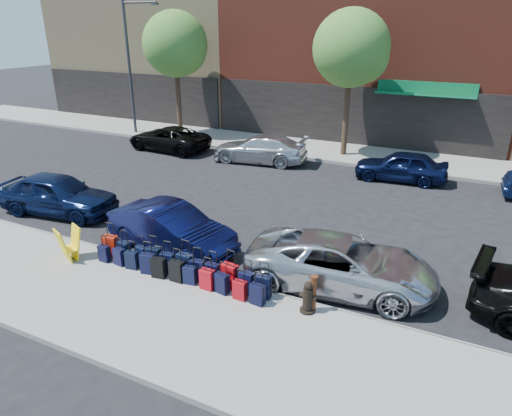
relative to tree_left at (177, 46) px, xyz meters
The scene contains 40 objects.
ground 14.72m from the tree_left, 43.94° to the right, with size 120.00×120.00×0.00m, color black.
sidewalk_near 19.54m from the tree_left, 58.36° to the right, with size 60.00×4.00×0.15m, color gray.
sidewalk_far 11.22m from the tree_left, ahead, with size 60.00×4.00×0.15m, color gray.
curb_near 17.92m from the tree_left, 54.81° to the right, with size 60.00×0.08×0.15m, color gray.
curb_far 11.31m from the tree_left, ahead, with size 60.00×0.08×0.15m, color gray.
building_left 10.79m from the tree_left, 125.90° to the left, with size 15.00×12.12×16.00m.
tree_left is the anchor object (origin of this frame).
tree_center 10.50m from the tree_left, ahead, with size 3.80×3.80×7.27m.
streetlight 3.11m from the tree_left, 166.61° to the right, with size 2.59×0.18×8.00m.
suitcase_front_0 16.80m from the tree_left, 63.03° to the right, with size 0.47×0.29×1.08m.
suitcase_front_1 17.03m from the tree_left, 61.43° to the right, with size 0.41×0.26×0.94m.
suitcase_front_2 17.29m from the tree_left, 59.52° to the right, with size 0.39×0.26×0.87m.
suitcase_front_3 17.54m from the tree_left, 58.19° to the right, with size 0.43×0.26×0.99m.
suitcase_front_4 17.85m from the tree_left, 56.80° to the right, with size 0.42×0.27×0.95m.
suitcase_front_5 18.08m from the tree_left, 55.17° to the right, with size 0.45×0.25×1.07m.
suitcase_front_6 18.37m from the tree_left, 54.12° to the right, with size 0.44×0.30×0.97m.
suitcase_front_7 18.58m from the tree_left, 52.87° to the right, with size 0.39×0.22×0.93m.
suitcase_front_8 18.87m from the tree_left, 51.52° to the right, with size 0.48×0.32×1.08m.
suitcase_front_9 19.22m from the tree_left, 50.34° to the right, with size 0.41×0.24×0.95m.
suitcase_front_10 19.53m from the tree_left, 49.22° to the right, with size 0.42×0.24×0.99m.
suitcase_back_0 17.11m from the tree_left, 63.44° to the right, with size 0.34×0.21×0.81m.
suitcase_back_1 17.32m from the tree_left, 61.71° to the right, with size 0.37×0.25×0.83m.
suitcase_back_2 17.55m from the tree_left, 60.31° to the right, with size 0.38×0.25×0.85m.
suitcase_back_3 17.83m from the tree_left, 58.63° to the right, with size 0.44×0.31×0.95m.
suitcase_back_4 18.07m from the tree_left, 57.56° to the right, with size 0.42×0.28×0.93m.
suitcase_back_5 18.33m from the tree_left, 55.91° to the right, with size 0.40×0.23×0.95m.
suitcase_back_6 18.53m from the tree_left, 54.79° to the right, with size 0.37×0.25×0.83m.
suitcase_back_7 18.85m from the tree_left, 53.39° to the right, with size 0.39×0.24×0.91m.
suitcase_back_8 19.10m from the tree_left, 52.27° to the right, with size 0.41×0.29×0.88m.
suitcase_back_9 19.48m from the tree_left, 51.02° to the right, with size 0.36×0.22×0.83m.
suitcase_back_10 19.78m from the tree_left, 49.87° to the right, with size 0.39×0.26×0.88m.
fire_hydrant 20.38m from the tree_left, 46.66° to the right, with size 0.42×0.38×0.83m.
bollard 20.36m from the tree_left, 46.28° to the right, with size 0.18×0.18×0.97m.
display_rack 16.95m from the tree_left, 67.13° to the right, with size 0.75×0.79×1.01m.
car_near_0 13.48m from the tree_left, 76.69° to the right, with size 1.82×4.52×1.54m, color #0D183B.
car_near_1 16.11m from the tree_left, 56.64° to the right, with size 1.52×4.35×1.43m, color #0D113D.
car_near_2 19.39m from the tree_left, 42.38° to the right, with size 2.34×5.08×1.41m, color silver.
car_far_0 5.70m from the tree_left, 69.36° to the right, with size 2.21×4.79×1.33m, color black.
car_far_1 8.71m from the tree_left, 22.93° to the right, with size 1.97×4.86×1.41m, color silver.
car_far_2 14.82m from the tree_left, 11.24° to the right, with size 1.63×4.04×1.38m, color #0C1335.
Camera 1 is at (6.72, -13.88, 6.73)m, focal length 32.00 mm.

